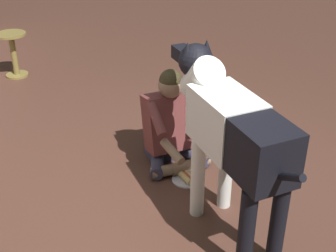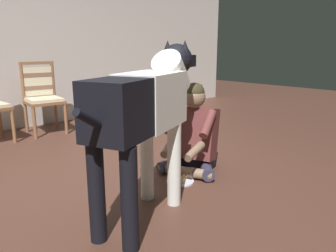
% 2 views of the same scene
% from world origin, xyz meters
% --- Properties ---
extents(ground_plane, '(15.78, 15.78, 0.00)m').
position_xyz_m(ground_plane, '(0.00, 0.00, 0.00)').
color(ground_plane, '#4E2E24').
extents(person_sitting_on_floor, '(0.73, 0.61, 0.86)m').
position_xyz_m(person_sitting_on_floor, '(0.60, 0.03, 0.35)').
color(person_sitting_on_floor, '#312F44').
rests_on(person_sitting_on_floor, ground).
extents(large_dog, '(1.45, 0.71, 1.23)m').
position_xyz_m(large_dog, '(-0.26, -0.32, 0.79)').
color(large_dog, silver).
rests_on(large_dog, ground).
extents(hot_dog_on_plate, '(0.25, 0.25, 0.06)m').
position_xyz_m(hot_dog_on_plate, '(0.30, -0.09, 0.03)').
color(hot_dog_on_plate, silver).
rests_on(hot_dog_on_plate, ground).
extents(round_side_table, '(0.36, 0.36, 0.55)m').
position_xyz_m(round_side_table, '(2.58, 1.88, 0.32)').
color(round_side_table, olive).
rests_on(round_side_table, ground).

